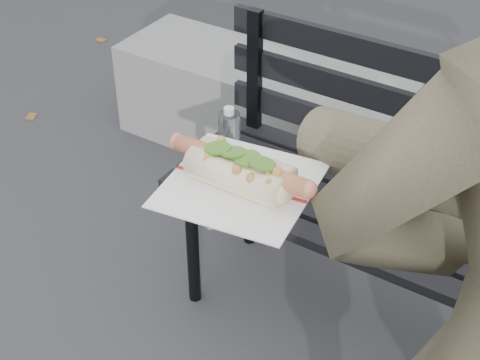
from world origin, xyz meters
name	(u,v)px	position (x,y,z in m)	size (l,w,h in m)	color
park_bench	(435,201)	(-0.05, 0.90, 0.52)	(1.50, 0.44, 0.88)	black
concrete_block	(260,108)	(-0.98, 1.53, 0.20)	(1.20, 0.40, 0.40)	slate
held_hotdog	(406,183)	(0.12, 0.02, 1.21)	(0.64, 0.31, 0.20)	#44402D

